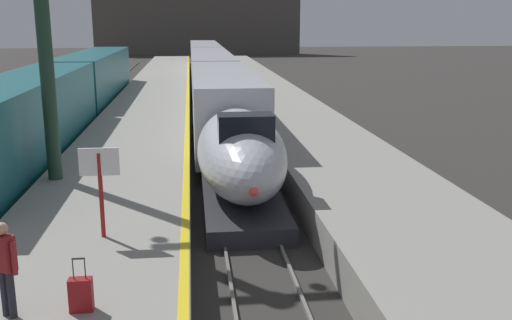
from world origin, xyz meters
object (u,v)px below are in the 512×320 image
(passenger_near_edge, at_px, (5,262))
(regional_train_adjacent, at_px, (68,94))
(rolling_suitcase, at_px, (81,294))
(highspeed_train_main, at_px, (212,77))
(departure_info_board, at_px, (100,174))

(passenger_near_edge, bearing_deg, regional_train_adjacent, 98.51)
(regional_train_adjacent, distance_m, rolling_suitcase, 23.06)
(highspeed_train_main, bearing_deg, rolling_suitcase, -96.12)
(regional_train_adjacent, relative_size, passenger_near_edge, 21.66)
(highspeed_train_main, relative_size, departure_info_board, 27.23)
(highspeed_train_main, height_order, regional_train_adjacent, regional_train_adjacent)
(passenger_near_edge, height_order, rolling_suitcase, passenger_near_edge)
(highspeed_train_main, height_order, passenger_near_edge, highspeed_train_main)
(rolling_suitcase, xyz_separation_m, departure_info_board, (-0.13, 3.61, 1.20))
(rolling_suitcase, height_order, departure_info_board, departure_info_board)
(passenger_near_edge, distance_m, departure_info_board, 3.86)
(highspeed_train_main, distance_m, rolling_suitcase, 33.10)
(departure_info_board, bearing_deg, rolling_suitcase, -87.93)
(highspeed_train_main, xyz_separation_m, passenger_near_edge, (-4.71, -32.97, 0.09))
(regional_train_adjacent, xyz_separation_m, passenger_near_edge, (3.39, -22.65, -0.09))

